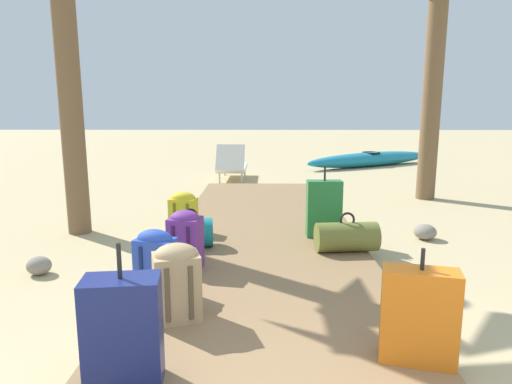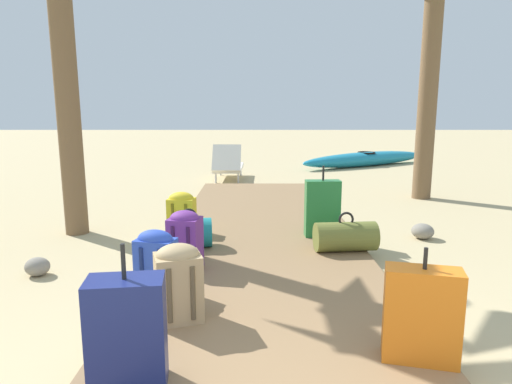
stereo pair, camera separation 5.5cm
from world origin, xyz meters
name	(u,v)px [view 1 (the left image)]	position (x,y,z in m)	size (l,w,h in m)	color
ground_plane	(264,267)	(0.00, 3.13, 0.00)	(60.00, 60.00, 0.00)	tan
boardwalk	(264,241)	(0.00, 3.91, 0.04)	(2.19, 7.82, 0.08)	olive
backpack_purple	(185,238)	(-0.74, 2.86, 0.37)	(0.32, 0.30, 0.56)	#6B2D84
suitcase_navy	(123,332)	(-0.77, 1.03, 0.38)	(0.43, 0.29, 0.80)	navy
backpack_yellow	(183,211)	(-0.98, 4.15, 0.34)	(0.34, 0.27, 0.50)	gold
duffel_bag_olive	(347,237)	(0.86, 3.41, 0.24)	(0.67, 0.37, 0.42)	olive
backpack_tan	(177,280)	(-0.62, 1.82, 0.37)	(0.38, 0.34, 0.56)	tan
suitcase_orange	(419,316)	(0.90, 1.29, 0.37)	(0.47, 0.29, 0.70)	orange
duffel_bag_teal	(191,232)	(-0.80, 3.55, 0.24)	(0.52, 0.38, 0.43)	#197A7F
suitcase_green	(324,209)	(0.70, 3.99, 0.41)	(0.41, 0.19, 0.83)	#237538
backpack_blue	(156,259)	(-0.89, 2.30, 0.36)	(0.35, 0.26, 0.53)	#2847B7
palm_tree_far_right	(439,0)	(2.85, 6.69, 3.30)	(2.15, 2.25, 4.42)	brown
lounge_chair	(232,165)	(-0.69, 8.78, 0.33)	(0.63, 1.52, 0.81)	white
kayak	(371,159)	(2.96, 11.31, 0.20)	(4.03, 2.76, 0.39)	teal
rock_right_near	(425,232)	(1.95, 4.15, 0.09)	(0.26, 0.27, 0.19)	gray
rock_left_far	(39,266)	(-2.15, 2.90, 0.09)	(0.24, 0.22, 0.17)	gray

